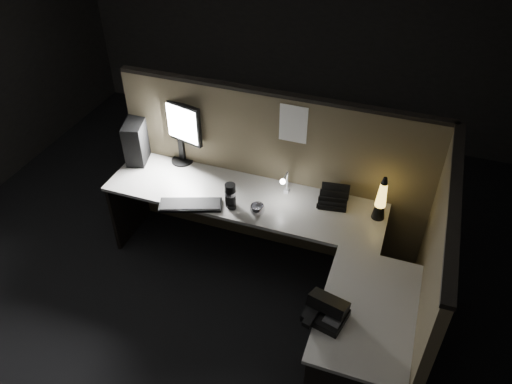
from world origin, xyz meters
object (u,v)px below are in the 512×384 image
(keyboard, at_px, (191,205))
(lava_lamp, at_px, (381,201))
(desk_phone, at_px, (326,311))
(pc_tower, at_px, (138,139))
(monitor, at_px, (179,126))

(keyboard, distance_m, lava_lamp, 1.47)
(desk_phone, bearing_deg, pc_tower, 162.79)
(pc_tower, relative_size, desk_phone, 1.29)
(monitor, height_order, lava_lamp, monitor)
(lava_lamp, bearing_deg, desk_phone, -98.90)
(pc_tower, distance_m, keyboard, 0.88)
(keyboard, xyz_separation_m, desk_phone, (1.25, -0.69, 0.04))
(monitor, bearing_deg, lava_lamp, 7.61)
(lava_lamp, relative_size, desk_phone, 1.32)
(pc_tower, height_order, desk_phone, pc_tower)
(lava_lamp, bearing_deg, keyboard, -165.59)
(desk_phone, bearing_deg, monitor, 155.27)
(pc_tower, xyz_separation_m, desk_phone, (1.98, -1.16, -0.13))
(pc_tower, distance_m, desk_phone, 2.29)
(desk_phone, bearing_deg, lava_lamp, 94.30)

